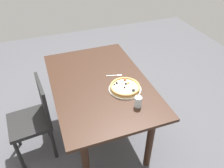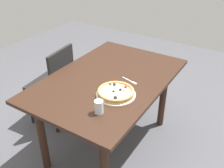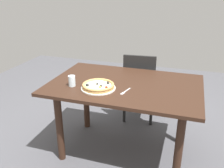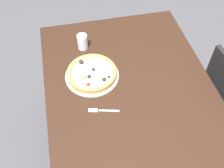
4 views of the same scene
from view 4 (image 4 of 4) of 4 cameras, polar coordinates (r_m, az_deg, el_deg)
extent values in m
plane|color=#4C4C51|center=(2.15, 3.22, -15.17)|extent=(6.00, 6.00, 0.00)
cube|color=#331E14|center=(1.50, 4.48, -3.10)|extent=(1.43, 0.95, 0.03)
cylinder|color=#331E14|center=(2.21, 8.12, 3.89)|extent=(0.07, 0.07, 0.74)
cylinder|color=#331E14|center=(2.12, -8.63, 1.18)|extent=(0.07, 0.07, 0.74)
cylinder|color=black|center=(2.19, 17.16, -5.64)|extent=(0.04, 0.04, 0.44)
cylinder|color=black|center=(2.07, 21.71, -12.97)|extent=(0.04, 0.04, 0.44)
cylinder|color=silver|center=(1.58, -4.25, 1.78)|extent=(0.32, 0.32, 0.01)
cylinder|color=tan|center=(1.57, -4.28, 2.12)|extent=(0.29, 0.29, 0.02)
cylinder|color=beige|center=(1.56, -4.31, 2.41)|extent=(0.25, 0.25, 0.01)
torus|color=tan|center=(1.55, -4.32, 2.59)|extent=(0.29, 0.29, 0.02)
sphere|color=#262626|center=(1.51, -1.66, 1.00)|extent=(0.03, 0.03, 0.03)
sphere|color=#262626|center=(1.56, -3.96, 3.10)|extent=(0.02, 0.02, 0.02)
sphere|color=maroon|center=(1.49, -5.11, -0.10)|extent=(0.02, 0.02, 0.02)
sphere|color=#262626|center=(1.61, -6.56, 4.65)|extent=(0.03, 0.03, 0.03)
sphere|color=#262626|center=(1.52, -0.65, 1.54)|extent=(0.02, 0.02, 0.02)
sphere|color=gold|center=(1.52, -5.88, 1.34)|extent=(0.02, 0.02, 0.02)
sphere|color=#262626|center=(1.53, -4.90, 1.60)|extent=(0.02, 0.02, 0.02)
cube|color=silver|center=(1.43, -0.64, -5.70)|extent=(0.04, 0.11, 0.00)
cube|color=silver|center=(1.43, -4.06, -5.59)|extent=(0.03, 0.05, 0.00)
cylinder|color=silver|center=(1.73, -6.32, 8.93)|extent=(0.07, 0.07, 0.10)
camera|label=1|loc=(2.70, 8.18, 53.75)|focal=35.70mm
camera|label=2|loc=(2.60, -40.70, 41.00)|focal=41.22mm
camera|label=3|loc=(1.85, -84.88, -8.57)|focal=39.37mm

